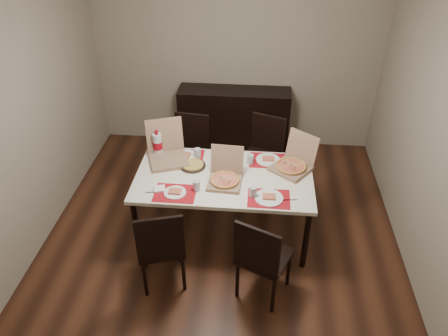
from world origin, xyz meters
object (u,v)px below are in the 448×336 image
Objects in this scene: dip_bowl at (230,164)px; soda_bottle at (158,145)px; pizza_box_center at (225,177)px; dining_table at (224,181)px; sideboard at (234,120)px; chair_near_left at (161,245)px; chair_near_right at (262,257)px; chair_far_right at (264,150)px; chair_far_left at (191,149)px.

soda_bottle reaches higher than dip_bowl.
dining_table is at bearing 101.85° from pizza_box_center.
sideboard is 2.59m from chair_near_left.
chair_near_right is (0.43, -2.61, 0.06)m from sideboard.
pizza_box_center reaches higher than sideboard.
chair_far_right is at bearing 63.42° from dip_bowl.
sideboard is 0.95m from chair_far_right.
pizza_box_center is at bearing -110.84° from chair_far_right.
dining_table is 0.96m from chair_near_right.
chair_far_left is at bearing -177.22° from chair_far_right.
pizza_box_center is 1.28× the size of soda_bottle.
soda_bottle is at bearing -153.81° from chair_far_right.
chair_far_right is 1.33m from soda_bottle.
dip_bowl is at bearing -87.62° from sideboard.
dining_table is at bearing 57.54° from chair_near_left.
chair_far_left is at bearing 63.44° from soda_bottle.
chair_near_left is 0.92m from pizza_box_center.
chair_far_right is at bearing -63.50° from sideboard.
soda_bottle is (-0.26, -0.52, 0.37)m from chair_far_left.
chair_near_right is at bearing -70.78° from dip_bowl.
chair_far_right is (0.91, 1.70, 0.00)m from chair_near_left.
dining_table is at bearing -24.54° from soda_bottle.
pizza_box_center is (0.02, -0.09, 0.12)m from dining_table.
dining_table is at bearing -89.33° from sideboard.
sideboard is 11.12× the size of dip_bowl.
chair_near_right is 1.71m from soda_bottle.
sideboard is at bearing 116.50° from chair_far_right.
chair_far_right is 2.43× the size of pizza_box_center.
soda_bottle reaches higher than chair_far_right.
pizza_box_center reaches higher than soda_bottle.
soda_bottle is at bearing 134.12° from chair_near_right.
pizza_box_center is at bearing -29.57° from soda_bottle.
chair_near_left is at bearing -118.03° from chair_far_right.
chair_far_right reaches higher than dining_table.
dining_table is 0.95m from chair_near_left.
chair_near_right is at bearing -62.81° from pizza_box_center.
dining_table is 13.35× the size of dip_bowl.
chair_near_right is 6.90× the size of dip_bowl.
chair_near_left is at bearing -122.46° from dining_table.
dip_bowl is at bearing -116.58° from chair_far_right.
chair_near_left is (-0.48, -2.55, 0.06)m from sideboard.
chair_near_left is at bearing -100.75° from sideboard.
chair_near_right reaches higher than sideboard.
sideboard is 1.65m from soda_bottle.
chair_far_left is (0.02, 1.66, 0.00)m from chair_near_left.
soda_bottle is (-1.15, -0.57, 0.37)m from chair_far_right.
dip_bowl is (-0.36, -0.71, 0.26)m from chair_far_right.
chair_far_left is 1.00× the size of chair_far_right.
chair_near_left is 1.00× the size of chair_far_left.
chair_far_right is at bearing 26.19° from soda_bottle.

